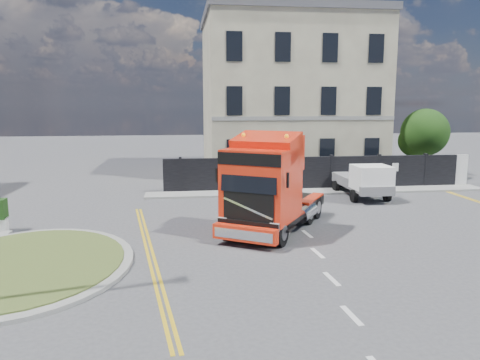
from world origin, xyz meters
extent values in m
plane|color=#424244|center=(0.00, 0.00, 0.00)|extent=(120.00, 120.00, 0.00)
cylinder|color=gray|center=(-7.00, -3.00, 0.06)|extent=(6.80, 6.80, 0.12)
cylinder|color=#3B471C|center=(-7.00, -3.00, 0.14)|extent=(6.20, 6.20, 0.05)
cube|color=black|center=(6.00, 9.00, 1.00)|extent=(18.00, 0.25, 2.00)
cube|color=silver|center=(14.50, 9.00, 1.00)|extent=(2.60, 0.12, 2.00)
cube|color=beige|center=(6.00, 16.50, 5.50)|extent=(12.00, 10.00, 11.00)
cube|color=#525257|center=(6.00, 16.50, 11.25)|extent=(12.30, 10.30, 0.50)
cube|color=beige|center=(3.00, 16.50, 12.00)|extent=(0.80, 0.80, 1.60)
cube|color=beige|center=(9.00, 16.50, 12.00)|extent=(0.80, 0.80, 1.60)
cylinder|color=#382619|center=(14.50, 12.00, 1.20)|extent=(0.24, 0.24, 2.40)
sphere|color=#143610|center=(14.50, 12.00, 3.20)|extent=(3.20, 3.20, 3.20)
sphere|color=#143610|center=(14.00, 12.40, 2.60)|extent=(2.20, 2.20, 2.20)
cube|color=gray|center=(6.00, 8.10, 0.06)|extent=(20.00, 1.60, 0.12)
cube|color=black|center=(1.98, 0.84, 0.73)|extent=(5.30, 6.49, 0.44)
cube|color=red|center=(1.07, -0.61, 2.10)|extent=(3.42, 3.45, 2.74)
cube|color=red|center=(1.62, 0.26, 3.22)|extent=(2.54, 2.04, 1.37)
cube|color=black|center=(0.41, -1.67, 2.49)|extent=(1.85, 1.19, 1.03)
cube|color=red|center=(0.24, -1.93, 0.54)|extent=(2.25, 1.59, 0.54)
cylinder|color=black|center=(-0.24, -0.71, 0.51)|extent=(0.80, 1.03, 1.02)
cylinder|color=gray|center=(-0.24, -0.71, 0.51)|extent=(0.60, 0.66, 0.56)
cylinder|color=black|center=(1.55, -1.83, 0.51)|extent=(0.80, 1.03, 1.02)
cylinder|color=gray|center=(1.55, -1.83, 0.51)|extent=(0.60, 0.66, 0.56)
cylinder|color=black|center=(1.60, 2.23, 0.51)|extent=(0.80, 1.03, 1.02)
cylinder|color=gray|center=(1.60, 2.23, 0.51)|extent=(0.60, 0.66, 0.56)
cylinder|color=black|center=(3.39, 1.11, 0.51)|extent=(0.80, 1.03, 1.02)
cylinder|color=gray|center=(3.39, 1.11, 0.51)|extent=(0.60, 0.66, 0.56)
cylinder|color=black|center=(2.23, 3.22, 0.51)|extent=(0.80, 1.03, 1.02)
cylinder|color=gray|center=(2.23, 3.22, 0.51)|extent=(0.60, 0.66, 0.56)
cylinder|color=black|center=(4.02, 2.10, 0.51)|extent=(0.80, 1.03, 1.02)
cylinder|color=gray|center=(4.02, 2.10, 0.51)|extent=(0.60, 0.66, 0.56)
cube|color=slate|center=(7.93, 6.65, 0.67)|extent=(1.84, 4.63, 0.24)
cube|color=white|center=(7.93, 5.20, 1.30)|extent=(1.83, 1.74, 1.25)
cylinder|color=black|center=(7.02, 5.20, 0.34)|extent=(0.24, 0.67, 0.67)
cylinder|color=black|center=(8.85, 5.20, 0.34)|extent=(0.24, 0.67, 0.67)
cylinder|color=black|center=(7.02, 8.09, 0.34)|extent=(0.24, 0.67, 0.67)
cylinder|color=black|center=(8.85, 8.09, 0.34)|extent=(0.24, 0.67, 0.67)
camera|label=1|loc=(-1.99, -17.91, 5.12)|focal=35.00mm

